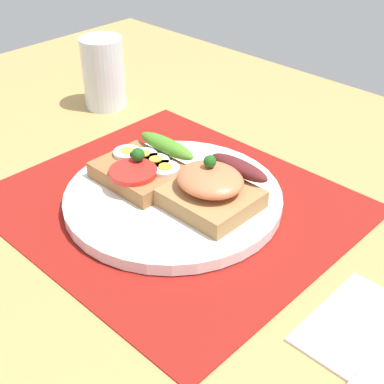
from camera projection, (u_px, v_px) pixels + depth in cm
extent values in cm
cube|color=tan|center=(174.00, 216.00, 64.52)|extent=(120.00, 90.00, 3.20)
cube|color=maroon|center=(173.00, 204.00, 63.55)|extent=(37.95, 33.89, 0.30)
cylinder|color=white|center=(173.00, 198.00, 63.09)|extent=(24.95, 24.95, 1.37)
cube|color=#9D673B|center=(140.00, 173.00, 64.56)|extent=(9.98, 7.94, 1.91)
cylinder|color=red|center=(133.00, 172.00, 62.30)|extent=(5.50, 5.50, 0.60)
ellipsoid|color=#4D8E27|center=(166.00, 146.00, 66.15)|extent=(8.78, 2.20, 1.80)
sphere|color=#1E5919|center=(138.00, 155.00, 63.34)|extent=(1.60, 1.60, 1.60)
cylinder|color=white|center=(129.00, 152.00, 66.24)|extent=(3.31, 3.31, 0.50)
cylinder|color=yellow|center=(129.00, 149.00, 66.05)|extent=(1.49, 1.49, 0.16)
cylinder|color=white|center=(144.00, 156.00, 65.41)|extent=(3.31, 3.31, 0.50)
cylinder|color=yellow|center=(144.00, 153.00, 65.23)|extent=(1.49, 1.49, 0.16)
cylinder|color=white|center=(156.00, 162.00, 64.30)|extent=(3.31, 3.31, 0.50)
cylinder|color=yellow|center=(155.00, 159.00, 64.11)|extent=(1.49, 1.49, 0.16)
cylinder|color=white|center=(165.00, 169.00, 62.93)|extent=(3.31, 3.31, 0.50)
cylinder|color=yellow|center=(165.00, 166.00, 62.75)|extent=(1.49, 1.49, 0.16)
cube|color=#A57B49|center=(211.00, 198.00, 60.00)|extent=(9.34, 8.43, 2.01)
ellipsoid|color=#E47348|center=(210.00, 179.00, 59.10)|extent=(7.66, 6.75, 2.37)
ellipsoid|color=#591E1F|center=(239.00, 168.00, 61.70)|extent=(7.94, 2.20, 1.80)
sphere|color=#1E5919|center=(210.00, 162.00, 58.55)|extent=(1.40, 1.40, 1.40)
cube|color=#B7B7BC|center=(380.00, 353.00, 44.78)|extent=(0.80, 9.83, 0.32)
cylinder|color=silver|center=(104.00, 73.00, 83.21)|extent=(6.41, 6.41, 10.74)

